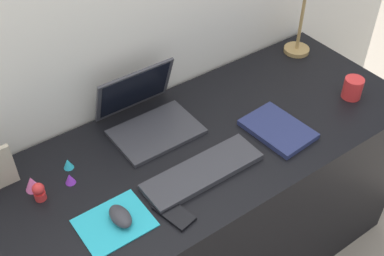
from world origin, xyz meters
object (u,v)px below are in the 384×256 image
object	(u,v)px
mouse	(120,216)
toy_figurine_pink	(32,183)
coffee_mug	(353,88)
toy_figurine_red	(39,191)
notebook_pad	(278,129)
desk_lamp	(306,21)
cell_phone	(174,213)
toy_figurine_cyan	(68,164)
toy_figurine_purple	(70,179)
laptop	(146,113)
keyboard	(203,172)

from	to	relation	value
mouse	toy_figurine_pink	distance (m)	0.32
mouse	coffee_mug	size ratio (longest dim) A/B	1.15
mouse	toy_figurine_red	distance (m)	0.27
notebook_pad	desk_lamp	bearing A→B (deg)	31.86
cell_phone	toy_figurine_cyan	world-z (taller)	toy_figurine_cyan
desk_lamp	toy_figurine_purple	distance (m)	1.14
laptop	toy_figurine_pink	distance (m)	0.46
coffee_mug	toy_figurine_purple	bearing A→B (deg)	168.27
notebook_pad	toy_figurine_purple	xyz separation A→B (m)	(-0.70, 0.21, 0.01)
notebook_pad	toy_figurine_pink	distance (m)	0.85
keyboard	toy_figurine_cyan	distance (m)	0.44
toy_figurine_purple	toy_figurine_cyan	bearing A→B (deg)	69.83
desk_lamp	mouse	bearing A→B (deg)	-162.87
keyboard	toy_figurine_cyan	xyz separation A→B (m)	(-0.34, 0.28, 0.01)
mouse	toy_figurine_red	bearing A→B (deg)	125.75
notebook_pad	toy_figurine_cyan	xyz separation A→B (m)	(-0.68, 0.27, 0.01)
desk_lamp	laptop	bearing A→B (deg)	-179.56
cell_phone	desk_lamp	xyz separation A→B (m)	(0.94, 0.40, 0.15)
toy_figurine_red	toy_figurine_cyan	world-z (taller)	toy_figurine_red
toy_figurine_red	toy_figurine_pink	size ratio (longest dim) A/B	1.22
laptop	toy_figurine_red	bearing A→B (deg)	-166.77
toy_figurine_pink	toy_figurine_purple	bearing A→B (deg)	-22.24
desk_lamp	coffee_mug	bearing A→B (deg)	-100.02
notebook_pad	toy_figurine_cyan	size ratio (longest dim) A/B	6.43
laptop	notebook_pad	xyz separation A→B (m)	(0.36, -0.30, -0.04)
notebook_pad	toy_figurine_purple	bearing A→B (deg)	159.52
keyboard	coffee_mug	world-z (taller)	coffee_mug
desk_lamp	toy_figurine_red	world-z (taller)	desk_lamp
laptop	toy_figurine_pink	size ratio (longest dim) A/B	5.74
toy_figurine_red	toy_figurine_cyan	distance (m)	0.15
keyboard	toy_figurine_red	bearing A→B (deg)	156.07
toy_figurine_red	toy_figurine_purple	size ratio (longest dim) A/B	1.69
toy_figurine_red	mouse	bearing A→B (deg)	-54.25
cell_phone	desk_lamp	world-z (taller)	desk_lamp
notebook_pad	coffee_mug	distance (m)	0.37
mouse	toy_figurine_cyan	xyz separation A→B (m)	(-0.03, 0.29, -0.00)
desk_lamp	toy_figurine_red	xyz separation A→B (m)	(-1.23, -0.11, -0.13)
coffee_mug	mouse	bearing A→B (deg)	-179.78
notebook_pad	toy_figurine_pink	size ratio (longest dim) A/B	4.59
desk_lamp	toy_figurine_purple	xyz separation A→B (m)	(-1.13, -0.11, -0.14)
desk_lamp	coffee_mug	size ratio (longest dim) A/B	4.02
laptop	keyboard	distance (m)	0.32
coffee_mug	toy_figurine_red	size ratio (longest dim) A/B	1.31
laptop	cell_phone	xyz separation A→B (m)	(-0.15, -0.40, -0.05)
coffee_mug	toy_figurine_cyan	size ratio (longest dim) A/B	2.23
keyboard	toy_figurine_purple	bearing A→B (deg)	149.51
keyboard	toy_figurine_pink	bearing A→B (deg)	151.28
toy_figurine_red	laptop	bearing A→B (deg)	13.23
cell_phone	toy_figurine_purple	bearing A→B (deg)	111.64
laptop	notebook_pad	distance (m)	0.47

